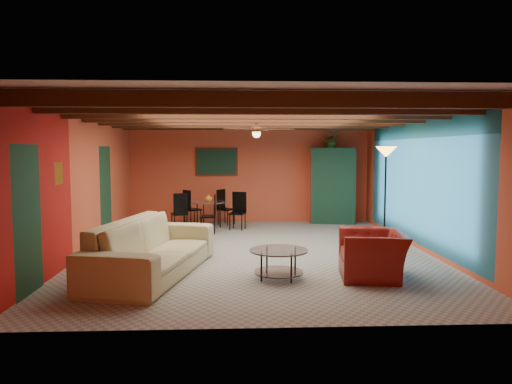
{
  "coord_description": "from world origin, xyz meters",
  "views": [
    {
      "loc": [
        -0.44,
        -9.2,
        1.97
      ],
      "look_at": [
        0.0,
        0.2,
        1.15
      ],
      "focal_mm": 33.92,
      "sensor_mm": 36.0,
      "label": 1
    }
  ],
  "objects_px": {
    "floor_lamp": "(385,196)",
    "potted_plant": "(332,141)",
    "armoire": "(331,187)",
    "vase": "(209,188)",
    "dining_table": "(209,210)",
    "coffee_table": "(279,264)",
    "sofa": "(153,247)",
    "armchair": "(373,255)"
  },
  "relations": [
    {
      "from": "floor_lamp",
      "to": "potted_plant",
      "type": "height_order",
      "value": "potted_plant"
    },
    {
      "from": "armoire",
      "to": "vase",
      "type": "relative_size",
      "value": 10.24
    },
    {
      "from": "dining_table",
      "to": "floor_lamp",
      "type": "xyz_separation_m",
      "value": [
        3.71,
        -2.41,
        0.56
      ]
    },
    {
      "from": "coffee_table",
      "to": "sofa",
      "type": "bearing_deg",
      "value": 170.67
    },
    {
      "from": "potted_plant",
      "to": "vase",
      "type": "xyz_separation_m",
      "value": [
        -3.26,
        -0.83,
        -1.18
      ]
    },
    {
      "from": "dining_table",
      "to": "vase",
      "type": "relative_size",
      "value": 9.38
    },
    {
      "from": "armchair",
      "to": "vase",
      "type": "xyz_separation_m",
      "value": [
        -2.77,
        4.81,
        0.67
      ]
    },
    {
      "from": "sofa",
      "to": "armchair",
      "type": "height_order",
      "value": "sofa"
    },
    {
      "from": "armchair",
      "to": "potted_plant",
      "type": "relative_size",
      "value": 2.25
    },
    {
      "from": "floor_lamp",
      "to": "armoire",
      "type": "bearing_deg",
      "value": 97.93
    },
    {
      "from": "sofa",
      "to": "dining_table",
      "type": "height_order",
      "value": "dining_table"
    },
    {
      "from": "armoire",
      "to": "floor_lamp",
      "type": "height_order",
      "value": "floor_lamp"
    },
    {
      "from": "sofa",
      "to": "coffee_table",
      "type": "distance_m",
      "value": 2.0
    },
    {
      "from": "coffee_table",
      "to": "floor_lamp",
      "type": "distance_m",
      "value": 3.49
    },
    {
      "from": "floor_lamp",
      "to": "potted_plant",
      "type": "bearing_deg",
      "value": 97.93
    },
    {
      "from": "floor_lamp",
      "to": "vase",
      "type": "height_order",
      "value": "floor_lamp"
    },
    {
      "from": "sofa",
      "to": "dining_table",
      "type": "distance_m",
      "value": 4.54
    },
    {
      "from": "armoire",
      "to": "floor_lamp",
      "type": "distance_m",
      "value": 3.26
    },
    {
      "from": "dining_table",
      "to": "coffee_table",
      "type": "bearing_deg",
      "value": -74.74
    },
    {
      "from": "dining_table",
      "to": "floor_lamp",
      "type": "bearing_deg",
      "value": -32.93
    },
    {
      "from": "coffee_table",
      "to": "floor_lamp",
      "type": "bearing_deg",
      "value": 45.08
    },
    {
      "from": "potted_plant",
      "to": "vase",
      "type": "bearing_deg",
      "value": -165.78
    },
    {
      "from": "armchair",
      "to": "vase",
      "type": "distance_m",
      "value": 5.6
    },
    {
      "from": "coffee_table",
      "to": "armoire",
      "type": "xyz_separation_m",
      "value": [
        1.95,
        5.64,
        0.75
      ]
    },
    {
      "from": "armoire",
      "to": "floor_lamp",
      "type": "relative_size",
      "value": 0.96
    },
    {
      "from": "coffee_table",
      "to": "potted_plant",
      "type": "distance_m",
      "value": 6.29
    },
    {
      "from": "floor_lamp",
      "to": "vase",
      "type": "distance_m",
      "value": 4.42
    },
    {
      "from": "floor_lamp",
      "to": "coffee_table",
      "type": "bearing_deg",
      "value": -134.92
    },
    {
      "from": "coffee_table",
      "to": "dining_table",
      "type": "bearing_deg",
      "value": 105.26
    },
    {
      "from": "sofa",
      "to": "floor_lamp",
      "type": "xyz_separation_m",
      "value": [
        4.37,
        2.08,
        0.59
      ]
    },
    {
      "from": "armchair",
      "to": "coffee_table",
      "type": "xyz_separation_m",
      "value": [
        -1.46,
        0.0,
        -0.13
      ]
    },
    {
      "from": "floor_lamp",
      "to": "armchair",
      "type": "bearing_deg",
      "value": -111.37
    },
    {
      "from": "armchair",
      "to": "dining_table",
      "type": "bearing_deg",
      "value": -142.23
    },
    {
      "from": "sofa",
      "to": "vase",
      "type": "relative_size",
      "value": 15.62
    },
    {
      "from": "sofa",
      "to": "armoire",
      "type": "relative_size",
      "value": 1.53
    },
    {
      "from": "armchair",
      "to": "potted_plant",
      "type": "bearing_deg",
      "value": -177.14
    },
    {
      "from": "armchair",
      "to": "potted_plant",
      "type": "xyz_separation_m",
      "value": [
        0.49,
        5.64,
        1.85
      ]
    },
    {
      "from": "sofa",
      "to": "potted_plant",
      "type": "bearing_deg",
      "value": -23.71
    },
    {
      "from": "potted_plant",
      "to": "armchair",
      "type": "bearing_deg",
      "value": -94.99
    },
    {
      "from": "sofa",
      "to": "armoire",
      "type": "distance_m",
      "value": 6.63
    },
    {
      "from": "armchair",
      "to": "floor_lamp",
      "type": "distance_m",
      "value": 2.67
    },
    {
      "from": "sofa",
      "to": "armchair",
      "type": "bearing_deg",
      "value": -82.76
    }
  ]
}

